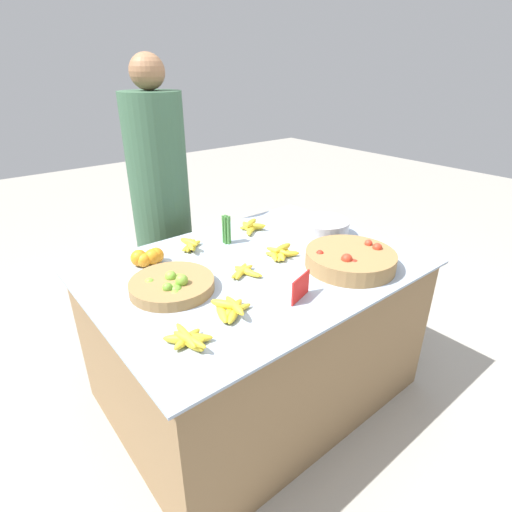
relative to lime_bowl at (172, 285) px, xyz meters
name	(u,v)px	position (x,y,z in m)	size (l,w,h in m)	color
ground_plane	(256,387)	(0.42, -0.04, -0.79)	(12.00, 12.00, 0.00)	#A39E93
market_table	(256,331)	(0.42, -0.04, -0.41)	(1.52, 1.11, 0.77)	olive
lime_bowl	(172,285)	(0.00, 0.00, 0.00)	(0.36, 0.36, 0.09)	olive
tomato_basket	(351,259)	(0.76, -0.33, 0.01)	(0.42, 0.42, 0.11)	olive
orange_pile	(148,257)	(0.03, 0.29, 0.01)	(0.16, 0.10, 0.08)	orange
metal_bowl	(323,228)	(0.94, 0.01, 0.02)	(0.29, 0.29, 0.09)	#B7B7BF
price_sign	(301,287)	(0.37, -0.39, 0.03)	(0.13, 0.05, 0.11)	red
veg_bundle	(227,230)	(0.47, 0.26, 0.05)	(0.04, 0.05, 0.15)	#428438
banana_bunch_back_center	(251,227)	(0.68, 0.32, 0.00)	(0.17, 0.19, 0.06)	yellow
banana_bunch_front_center	(191,245)	(0.28, 0.32, 0.00)	(0.15, 0.18, 0.06)	yellow
banana_bunch_front_left	(230,309)	(0.08, -0.30, 0.00)	(0.17, 0.16, 0.06)	yellow
banana_bunch_front_right	(188,339)	(-0.13, -0.36, 0.00)	(0.16, 0.18, 0.05)	yellow
banana_bunch_middle_right	(244,272)	(0.32, -0.08, -0.01)	(0.15, 0.16, 0.03)	yellow
banana_bunch_middle_left	(281,253)	(0.57, -0.05, 0.00)	(0.17, 0.15, 0.06)	yellow
vendor_person	(162,215)	(0.39, 0.84, -0.01)	(0.35, 0.35, 1.70)	#385B42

